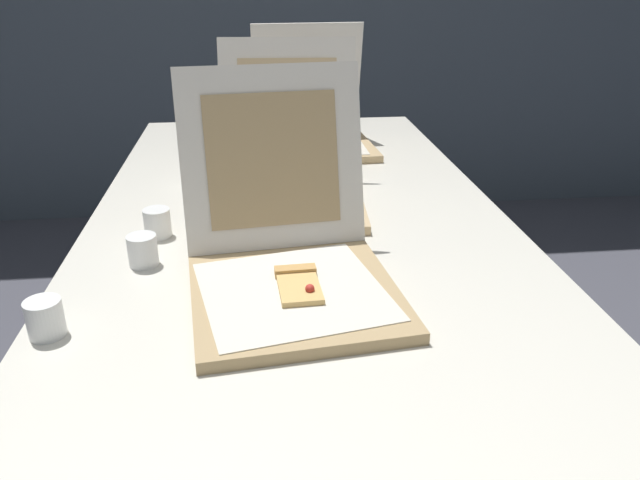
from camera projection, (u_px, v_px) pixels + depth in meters
name	position (u px, v px, depth m)	size (l,w,h in m)	color
table	(303.00, 254.00, 1.35)	(0.97, 2.16, 0.76)	silver
pizza_box_front	(290.00, 262.00, 1.09)	(0.40, 0.48, 0.37)	tan
pizza_box_middle	(289.00, 180.00, 1.50)	(0.38, 0.46, 0.37)	tan
pizza_box_back	(313.00, 130.00, 1.95)	(0.38, 0.38, 0.37)	tan
cup_white_near_center	(143.00, 250.00, 1.19)	(0.06, 0.06, 0.06)	white
cup_white_far	(192.00, 173.00, 1.62)	(0.06, 0.06, 0.06)	white
cup_white_mid	(157.00, 223.00, 1.31)	(0.06, 0.06, 0.06)	white
cup_white_near_left	(45.00, 318.00, 0.96)	(0.06, 0.06, 0.06)	white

